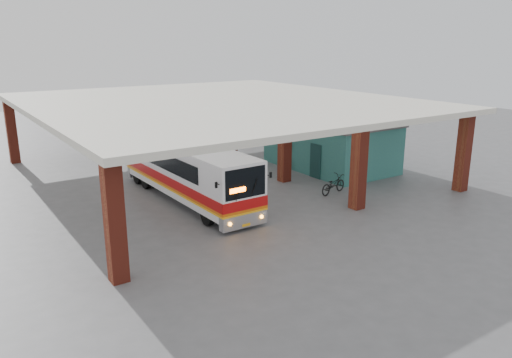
{
  "coord_description": "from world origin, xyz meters",
  "views": [
    {
      "loc": [
        -14.37,
        -19.8,
        8.12
      ],
      "look_at": [
        -1.04,
        0.0,
        1.45
      ],
      "focal_mm": 35.0,
      "sensor_mm": 36.0,
      "label": 1
    }
  ],
  "objects": [
    {
      "name": "canopy_roof",
      "position": [
        0.5,
        6.5,
        4.5
      ],
      "size": [
        21.0,
        23.0,
        0.3
      ],
      "primitive_type": "cube",
      "color": "silver",
      "rests_on": "brick_columns"
    },
    {
      "name": "motorcycle",
      "position": [
        3.71,
        -0.48,
        0.52
      ],
      "size": [
        2.06,
        1.06,
        1.03
      ],
      "primitive_type": "imported",
      "rotation": [
        0.0,
        0.0,
        1.77
      ],
      "color": "black",
      "rests_on": "ground"
    },
    {
      "name": "red_chair",
      "position": [
        4.58,
        5.02,
        0.35
      ],
      "size": [
        0.41,
        0.41,
        0.76
      ],
      "rotation": [
        0.0,
        0.0,
        -0.03
      ],
      "color": "red",
      "rests_on": "ground"
    },
    {
      "name": "shop_building",
      "position": [
        7.49,
        4.0,
        1.56
      ],
      "size": [
        5.2,
        8.2,
        3.11
      ],
      "color": "#2A6769",
      "rests_on": "ground"
    },
    {
      "name": "pedestrian",
      "position": [
        3.81,
        -2.08,
        0.85
      ],
      "size": [
        0.74,
        0.71,
        1.71
      ],
      "primitive_type": "imported",
      "rotation": [
        0.0,
        0.0,
        3.84
      ],
      "color": "red",
      "rests_on": "ground"
    },
    {
      "name": "brick_columns",
      "position": [
        1.43,
        5.0,
        2.17
      ],
      "size": [
        20.1,
        21.6,
        4.35
      ],
      "color": "maroon",
      "rests_on": "ground"
    },
    {
      "name": "ground",
      "position": [
        0.0,
        0.0,
        0.0
      ],
      "size": [
        90.0,
        90.0,
        0.0
      ],
      "primitive_type": "plane",
      "color": "#515154",
      "rests_on": "ground"
    },
    {
      "name": "coach_bus",
      "position": [
        -3.39,
        2.91,
        1.61
      ],
      "size": [
        2.5,
        11.17,
        3.24
      ],
      "rotation": [
        0.0,
        0.0,
        0.01
      ],
      "color": "white",
      "rests_on": "ground"
    }
  ]
}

